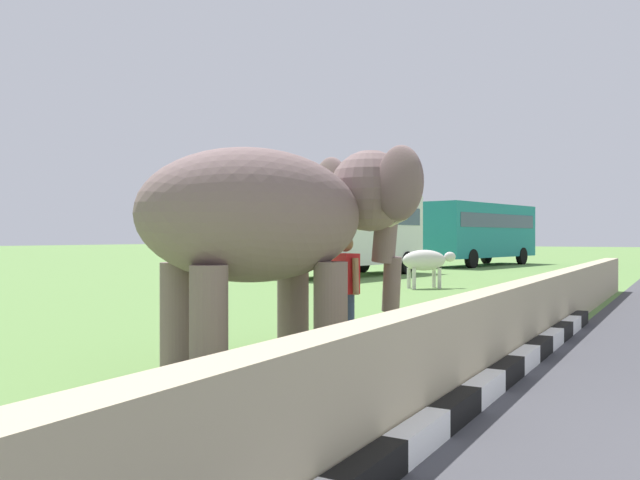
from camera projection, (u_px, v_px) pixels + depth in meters
The scene contains 8 objects.
striped_curb at pixel (439, 423), 5.30m from camera, with size 16.20×0.20×0.24m.
barrier_parapet at pixel (483, 336), 7.49m from camera, with size 28.00×0.36×1.00m, color tan.
elephant at pixel (280, 219), 8.41m from camera, with size 4.01×3.29×2.88m.
person_handler at pixel (345, 286), 9.43m from camera, with size 0.40×0.61×1.66m.
bus_white at pixel (352, 226), 27.30m from camera, with size 8.23×3.45×3.50m.
bus_teal at pixel (480, 229), 37.23m from camera, with size 9.95×4.38×3.50m.
cow_near at pixel (425, 261), 20.67m from camera, with size 1.70×1.56×1.23m.
hill_east at pixel (307, 252), 70.46m from camera, with size 33.40×26.72×10.70m.
Camera 1 is at (-5.43, 1.50, 1.64)m, focal length 36.50 mm.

